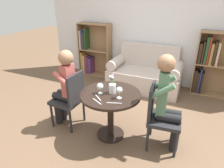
{
  "coord_description": "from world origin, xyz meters",
  "views": [
    {
      "loc": [
        1.01,
        -2.19,
        1.96
      ],
      "look_at": [
        0.0,
        0.05,
        0.82
      ],
      "focal_mm": 32.0,
      "sensor_mm": 36.0,
      "label": 1
    }
  ],
  "objects_px": {
    "wine_glass_right": "(119,90)",
    "wine_glass_left": "(100,87)",
    "chair_left": "(70,98)",
    "person_right": "(168,101)",
    "person_left": "(65,86)",
    "flower_vase": "(112,87)",
    "chair_right": "(159,114)",
    "bookshelf_right": "(211,64)",
    "bookshelf_left": "(92,52)",
    "couch": "(145,74)"
  },
  "relations": [
    {
      "from": "chair_left",
      "to": "wine_glass_left",
      "type": "xyz_separation_m",
      "value": [
        0.54,
        -0.04,
        0.31
      ]
    },
    {
      "from": "wine_glass_left",
      "to": "flower_vase",
      "type": "relative_size",
      "value": 0.54
    },
    {
      "from": "bookshelf_right",
      "to": "person_right",
      "type": "distance_m",
      "value": 2.05
    },
    {
      "from": "chair_left",
      "to": "chair_right",
      "type": "xyz_separation_m",
      "value": [
        1.33,
        0.1,
        0.0
      ]
    },
    {
      "from": "wine_glass_right",
      "to": "bookshelf_right",
      "type": "bearing_deg",
      "value": 62.79
    },
    {
      "from": "couch",
      "to": "wine_glass_right",
      "type": "bearing_deg",
      "value": -85.23
    },
    {
      "from": "couch",
      "to": "person_left",
      "type": "relative_size",
      "value": 1.23
    },
    {
      "from": "bookshelf_left",
      "to": "wine_glass_right",
      "type": "distance_m",
      "value": 2.72
    },
    {
      "from": "bookshelf_left",
      "to": "wine_glass_right",
      "type": "height_order",
      "value": "bookshelf_left"
    },
    {
      "from": "flower_vase",
      "to": "wine_glass_right",
      "type": "bearing_deg",
      "value": -33.99
    },
    {
      "from": "wine_glass_left",
      "to": "bookshelf_left",
      "type": "bearing_deg",
      "value": 122.34
    },
    {
      "from": "chair_right",
      "to": "person_left",
      "type": "distance_m",
      "value": 1.44
    },
    {
      "from": "wine_glass_right",
      "to": "flower_vase",
      "type": "distance_m",
      "value": 0.17
    },
    {
      "from": "chair_right",
      "to": "wine_glass_right",
      "type": "bearing_deg",
      "value": 100.63
    },
    {
      "from": "couch",
      "to": "person_left",
      "type": "height_order",
      "value": "person_left"
    },
    {
      "from": "chair_right",
      "to": "wine_glass_right",
      "type": "height_order",
      "value": "chair_right"
    },
    {
      "from": "chair_right",
      "to": "bookshelf_left",
      "type": "bearing_deg",
      "value": 40.76
    },
    {
      "from": "wine_glass_right",
      "to": "chair_left",
      "type": "bearing_deg",
      "value": 176.09
    },
    {
      "from": "chair_left",
      "to": "wine_glass_left",
      "type": "bearing_deg",
      "value": 87.77
    },
    {
      "from": "person_left",
      "to": "flower_vase",
      "type": "relative_size",
      "value": 4.44
    },
    {
      "from": "person_left",
      "to": "flower_vase",
      "type": "bearing_deg",
      "value": 94.73
    },
    {
      "from": "chair_right",
      "to": "wine_glass_left",
      "type": "relative_size",
      "value": 5.98
    },
    {
      "from": "wine_glass_left",
      "to": "person_left",
      "type": "bearing_deg",
      "value": 175.77
    },
    {
      "from": "couch",
      "to": "chair_left",
      "type": "bearing_deg",
      "value": -110.05
    },
    {
      "from": "wine_glass_right",
      "to": "bookshelf_left",
      "type": "bearing_deg",
      "value": 127.28
    },
    {
      "from": "bookshelf_right",
      "to": "bookshelf_left",
      "type": "bearing_deg",
      "value": 179.95
    },
    {
      "from": "bookshelf_left",
      "to": "couch",
      "type": "bearing_deg",
      "value": -10.31
    },
    {
      "from": "chair_left",
      "to": "flower_vase",
      "type": "bearing_deg",
      "value": 95.52
    },
    {
      "from": "couch",
      "to": "wine_glass_left",
      "type": "height_order",
      "value": "couch"
    },
    {
      "from": "chair_left",
      "to": "person_right",
      "type": "height_order",
      "value": "person_right"
    },
    {
      "from": "couch",
      "to": "wine_glass_left",
      "type": "xyz_separation_m",
      "value": [
        -0.13,
        -1.87,
        0.49
      ]
    },
    {
      "from": "wine_glass_right",
      "to": "wine_glass_left",
      "type": "bearing_deg",
      "value": 176.9
    },
    {
      "from": "bookshelf_left",
      "to": "person_left",
      "type": "distance_m",
      "value": 2.22
    },
    {
      "from": "bookshelf_right",
      "to": "wine_glass_left",
      "type": "distance_m",
      "value": 2.55
    },
    {
      "from": "bookshelf_left",
      "to": "person_left",
      "type": "xyz_separation_m",
      "value": [
        0.73,
        -2.09,
        0.1
      ]
    },
    {
      "from": "bookshelf_left",
      "to": "bookshelf_right",
      "type": "distance_m",
      "value": 2.75
    },
    {
      "from": "wine_glass_right",
      "to": "flower_vase",
      "type": "xyz_separation_m",
      "value": [
        -0.14,
        0.1,
        -0.02
      ]
    },
    {
      "from": "wine_glass_left",
      "to": "flower_vase",
      "type": "height_order",
      "value": "flower_vase"
    },
    {
      "from": "couch",
      "to": "bookshelf_right",
      "type": "distance_m",
      "value": 1.34
    },
    {
      "from": "chair_left",
      "to": "bookshelf_left",
      "type": "bearing_deg",
      "value": -156.66
    },
    {
      "from": "person_right",
      "to": "wine_glass_right",
      "type": "height_order",
      "value": "person_right"
    },
    {
      "from": "flower_vase",
      "to": "person_right",
      "type": "bearing_deg",
      "value": 5.78
    },
    {
      "from": "person_left",
      "to": "person_right",
      "type": "height_order",
      "value": "person_right"
    },
    {
      "from": "bookshelf_right",
      "to": "chair_right",
      "type": "height_order",
      "value": "bookshelf_right"
    },
    {
      "from": "bookshelf_left",
      "to": "wine_glass_right",
      "type": "relative_size",
      "value": 8.2
    },
    {
      "from": "chair_right",
      "to": "wine_glass_right",
      "type": "distance_m",
      "value": 0.62
    },
    {
      "from": "bookshelf_left",
      "to": "chair_right",
      "type": "bearing_deg",
      "value": -42.91
    },
    {
      "from": "person_right",
      "to": "wine_glass_left",
      "type": "distance_m",
      "value": 0.9
    },
    {
      "from": "wine_glass_right",
      "to": "person_left",
      "type": "bearing_deg",
      "value": 176.12
    },
    {
      "from": "wine_glass_left",
      "to": "wine_glass_right",
      "type": "relative_size",
      "value": 0.96
    }
  ]
}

